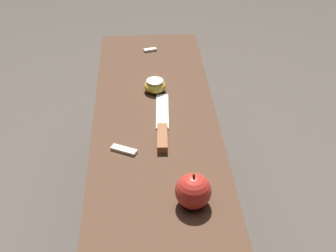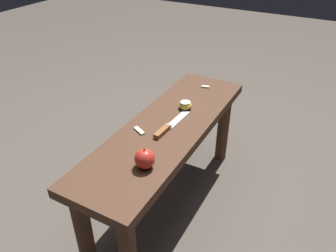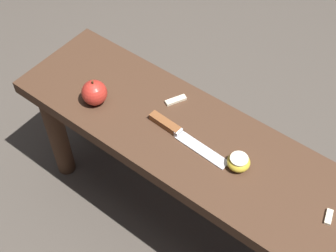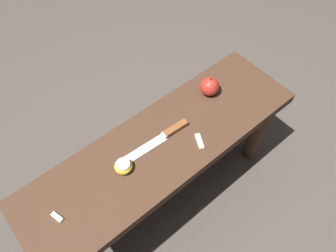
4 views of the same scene
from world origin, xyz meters
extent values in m
plane|color=#4C443D|center=(0.00, 0.00, 0.00)|extent=(8.00, 8.00, 0.00)
cube|color=#472D1E|center=(0.00, 0.00, 0.44)|extent=(1.06, 0.32, 0.04)
cylinder|color=#472D1E|center=(0.47, -0.10, 0.21)|extent=(0.06, 0.06, 0.42)
cylinder|color=#472D1E|center=(-0.47, 0.10, 0.21)|extent=(0.06, 0.06, 0.42)
cylinder|color=#472D1E|center=(0.47, 0.10, 0.21)|extent=(0.06, 0.06, 0.42)
cube|color=silver|center=(-0.06, 0.02, 0.46)|extent=(0.16, 0.04, 0.00)
cube|color=silver|center=(0.02, 0.02, 0.47)|extent=(0.01, 0.03, 0.02)
cube|color=brown|center=(0.07, 0.01, 0.47)|extent=(0.10, 0.03, 0.02)
sphere|color=red|center=(0.28, 0.06, 0.50)|extent=(0.07, 0.07, 0.07)
cylinder|color=#4C3319|center=(0.28, 0.06, 0.54)|extent=(0.01, 0.01, 0.01)
ellipsoid|color=gold|center=(-0.16, 0.01, 0.48)|extent=(0.06, 0.06, 0.03)
cylinder|color=beige|center=(-0.16, 0.01, 0.49)|extent=(0.05, 0.05, 0.00)
cube|color=beige|center=(0.10, -0.08, 0.46)|extent=(0.04, 0.06, 0.01)
cube|color=beige|center=(-0.41, 0.00, 0.46)|extent=(0.03, 0.04, 0.01)
camera|label=1|loc=(0.95, -0.03, 1.14)|focal=50.00mm
camera|label=2|loc=(1.02, 0.56, 1.21)|focal=35.00mm
camera|label=3|loc=(-0.43, 0.65, 1.45)|focal=50.00mm
camera|label=4|loc=(-0.37, -0.47, 1.42)|focal=35.00mm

